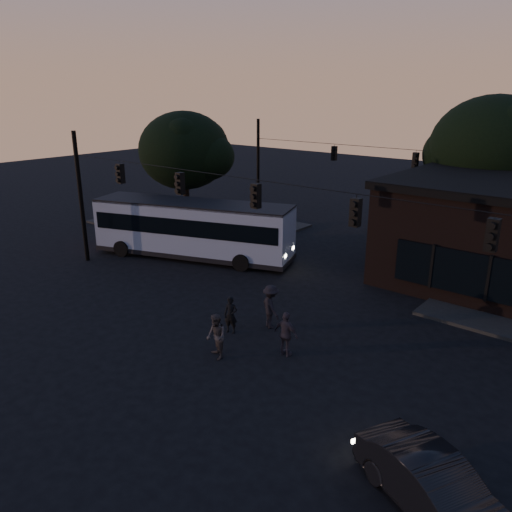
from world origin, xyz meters
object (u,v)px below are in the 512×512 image
Objects in this scene: bus at (193,227)px; pedestrian_b at (216,337)px; car at (435,488)px; pedestrian_a at (231,315)px; pedestrian_d at (271,307)px; pedestrian_c at (286,334)px.

bus is 7.00× the size of pedestrian_b.
bus is 2.81× the size of car.
pedestrian_a is 1.75m from pedestrian_d.
bus is at bearing -28.78° from pedestrian_c.
pedestrian_c is (2.88, -0.07, 0.09)m from pedestrian_a.
pedestrian_b is at bearing 117.26° from pedestrian_d.
pedestrian_b reaches higher than pedestrian_a.
pedestrian_b is 0.99× the size of pedestrian_c.
pedestrian_d is (-9.02, 5.32, 0.23)m from car.
bus is at bearing 1.64° from pedestrian_d.
pedestrian_b is at bearing 102.42° from car.
pedestrian_b is 0.93× the size of pedestrian_d.
pedestrian_c reaches higher than pedestrian_a.
pedestrian_b is 3.32m from pedestrian_d.
pedestrian_a is at bearing 144.94° from pedestrian_b.
pedestrian_c reaches higher than pedestrian_b.
pedestrian_d is (-0.01, 3.32, 0.07)m from pedestrian_b.
pedestrian_d is (-1.91, 1.51, 0.06)m from pedestrian_c.
bus is 10.36m from pedestrian_a.
bus is 20.90m from car.
pedestrian_a is 0.90× the size of pedestrian_b.
pedestrian_d is at bearing 36.42° from pedestrian_a.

